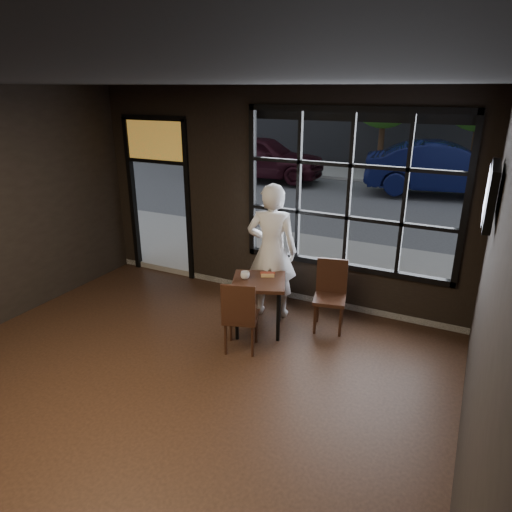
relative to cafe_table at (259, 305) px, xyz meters
The scene contains 17 objects.
floor 2.42m from the cafe_table, 98.79° to the right, with size 6.00×7.00×0.02m, color black.
ceiling 3.70m from the cafe_table, 98.79° to the right, with size 6.00×7.00×0.02m, color black.
wall_right 3.74m from the cafe_table, 41.84° to the right, with size 0.04×7.00×3.20m, color black.
window_frame 2.01m from the cafe_table, 53.78° to the left, with size 3.06×0.12×2.28m, color black.
stained_transom 3.36m from the cafe_table, 155.17° to the left, with size 1.20×0.06×0.70m, color orange.
street_asphalt 21.65m from the cafe_table, 90.97° to the left, with size 60.00×41.00×0.04m, color #545456.
cafe_table is the anchor object (origin of this frame).
chair_near 0.54m from the cafe_table, 88.94° to the right, with size 0.42×0.42×0.97m, color black.
chair_window 0.97m from the cafe_table, 27.84° to the left, with size 0.42×0.42×0.97m, color black.
man 0.80m from the cafe_table, 95.91° to the left, with size 0.71×0.47×1.96m, color silver.
hotdog 0.44m from the cafe_table, 70.46° to the left, with size 0.20×0.08×0.06m, color tan, non-canonical shape.
cup 0.46m from the cafe_table, 165.97° to the right, with size 0.12×0.12×0.10m, color silver.
tv 3.15m from the cafe_table, ahead, with size 0.11×0.96×0.56m, color black.
navy_car 9.99m from the cafe_table, 81.81° to the left, with size 1.63×4.68×1.54m, color black.
maroon_car 10.73m from the cafe_table, 115.72° to the left, with size 1.80×4.46×1.52m, color black.
tree_left 12.62m from the cafe_table, 94.85° to the left, with size 2.50×2.50×4.27m.
tree_right 12.62m from the cafe_table, 80.29° to the left, with size 2.52×2.52×4.31m.
Camera 1 is at (2.82, -2.67, 3.16)m, focal length 32.00 mm.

